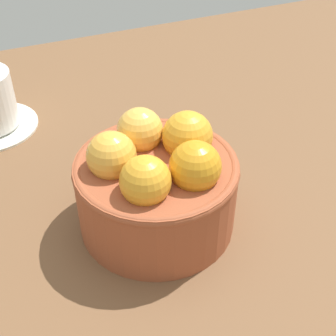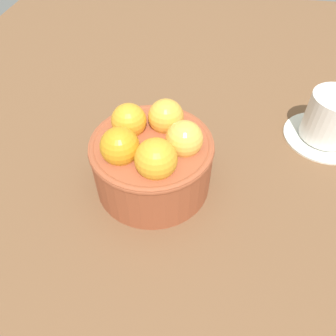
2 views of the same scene
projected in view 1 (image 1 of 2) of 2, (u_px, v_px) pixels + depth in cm
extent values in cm
cube|color=brown|center=(157.00, 232.00, 47.28)|extent=(138.27, 94.25, 3.08)
cylinder|color=#9E4C2D|center=(157.00, 194.00, 44.06)|extent=(14.89, 14.89, 7.30)
torus|color=#9E4C2D|center=(156.00, 167.00, 42.04)|extent=(15.09, 15.09, 1.00)
sphere|color=gold|center=(187.00, 136.00, 43.16)|extent=(4.75, 4.75, 4.75)
sphere|color=#F2B649|center=(139.00, 131.00, 43.88)|extent=(4.40, 4.40, 4.40)
sphere|color=gold|center=(111.00, 156.00, 40.77)|extent=(4.46, 4.46, 4.46)
sphere|color=gold|center=(145.00, 181.00, 38.13)|extent=(4.33, 4.33, 4.33)
sphere|color=orange|center=(195.00, 167.00, 39.61)|extent=(4.54, 4.54, 4.54)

